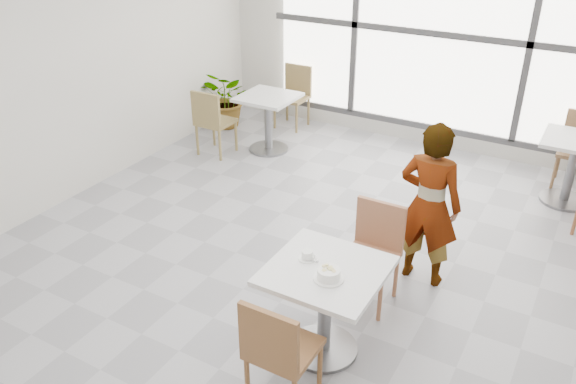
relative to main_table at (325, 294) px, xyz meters
The scene contains 15 objects.
floor 1.08m from the main_table, 127.06° to the left, with size 7.00×7.00×0.00m, color #9E9EA5.
wall_back 4.40m from the main_table, 97.60° to the left, with size 6.00×6.00×0.00m, color silver.
wall_left 3.77m from the main_table, 168.10° to the left, with size 7.00×7.00×0.00m, color silver.
window 4.34m from the main_table, 97.72° to the left, with size 4.60×0.07×2.52m.
main_table is the anchor object (origin of this frame).
chair_near 0.62m from the main_table, 93.17° to the right, with size 0.42×0.42×0.87m.
chair_far 0.79m from the main_table, 85.90° to the left, with size 0.42×0.42×0.87m.
oatmeal_bowl 0.30m from the main_table, 56.44° to the right, with size 0.21×0.21×0.10m.
coffee_cup 0.31m from the main_table, 167.37° to the left, with size 0.16×0.13×0.07m.
person 1.32m from the main_table, 74.78° to the left, with size 0.54×0.36×1.48m, color black.
bg_table_left 3.79m from the main_table, 127.72° to the left, with size 0.70×0.70×0.75m.
bg_table_right 3.65m from the main_table, 69.42° to the left, with size 0.70×0.70×0.75m.
bg_chair_left_near 3.80m from the main_table, 138.81° to the left, with size 0.42×0.42×0.87m.
bg_chair_left_far 4.68m from the main_table, 121.90° to the left, with size 0.42×0.42×0.87m.
plant_left 4.73m from the main_table, 133.67° to the left, with size 0.75×0.65×0.84m, color #648D49.
Camera 1 is at (1.98, -3.77, 3.13)m, focal length 36.04 mm.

